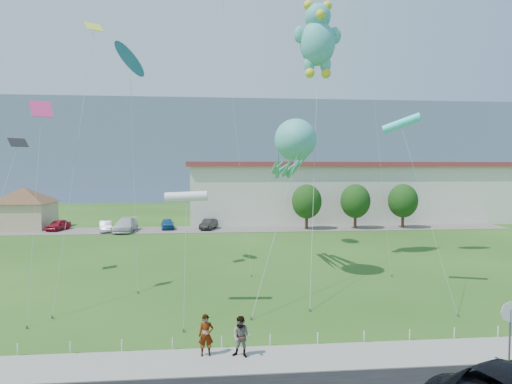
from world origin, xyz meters
TOP-DOWN VIEW (x-y plane):
  - ground at (0.00, 0.00)m, footprint 160.00×160.00m
  - sidewalk at (0.00, -2.75)m, footprint 80.00×2.50m
  - parking_strip at (0.00, 35.00)m, footprint 70.00×6.00m
  - hill_ridge at (0.00, 120.00)m, footprint 160.00×50.00m
  - pavilion at (-24.00, 38.00)m, footprint 9.20×9.20m
  - warehouse at (26.00, 44.00)m, footprint 61.00×15.00m
  - stop_sign at (9.50, -4.21)m, footprint 0.80×0.07m
  - rope_fence at (0.00, -1.30)m, footprint 26.05×0.05m
  - tree_near at (10.00, 34.00)m, footprint 3.60×3.60m
  - tree_mid at (16.00, 34.00)m, footprint 3.60×3.60m
  - tree_far at (22.00, 34.00)m, footprint 3.60×3.60m
  - pedestrian_left at (-1.63, -2.22)m, footprint 0.60×0.41m
  - pedestrian_right at (-0.27, -2.49)m, footprint 0.93×0.84m
  - parked_car_red at (-19.43, 35.89)m, footprint 2.34×3.97m
  - parked_car_silver at (-13.56, 34.05)m, footprint 2.15×3.95m
  - parked_car_white at (-11.30, 34.02)m, footprint 2.35×5.32m
  - parked_car_blue at (-6.67, 35.85)m, footprint 1.93×3.83m
  - parked_car_black at (-1.72, 35.08)m, footprint 2.33×3.95m
  - octopus_kite at (4.11, 11.05)m, footprint 5.05×14.07m
  - teddy_bear_kite at (6.81, 15.34)m, footprint 5.11×13.56m
  - small_kite_blue at (-7.11, 13.94)m, footprint 2.36×7.46m
  - small_kite_yellow at (-9.14, 10.77)m, footprint 1.29×9.57m
  - small_kite_black at (-14.39, 11.92)m, footprint 1.33×6.43m
  - small_kite_pink at (-10.66, 6.28)m, footprint 1.61×5.73m
  - small_kite_cyan at (9.84, 6.45)m, footprint 1.23×6.14m
  - small_kite_white at (-2.70, 4.24)m, footprint 0.50×4.76m

SIDE VIEW (x-z plane):
  - ground at x=0.00m, z-range 0.00..0.00m
  - parking_strip at x=0.00m, z-range 0.00..0.06m
  - sidewalk at x=0.00m, z-range 0.00..0.10m
  - rope_fence at x=0.00m, z-range 0.00..0.50m
  - parked_car_black at x=-1.72m, z-range 0.06..1.29m
  - parked_car_silver at x=-13.56m, z-range 0.06..1.30m
  - parked_car_blue at x=-6.67m, z-range 0.06..1.31m
  - parked_car_red at x=-19.43m, z-range 0.06..1.33m
  - parked_car_white at x=-11.30m, z-range 0.06..1.58m
  - pedestrian_right at x=-0.27m, z-range 0.10..1.68m
  - pedestrian_left at x=-1.63m, z-range 0.10..1.70m
  - stop_sign at x=9.50m, z-range 0.62..3.12m
  - pavilion at x=-24.00m, z-range 0.52..5.52m
  - tree_near at x=10.00m, z-range 0.65..6.12m
  - tree_mid at x=16.00m, z-range 0.65..6.12m
  - tree_far at x=22.00m, z-range 0.65..6.12m
  - warehouse at x=26.00m, z-range 0.02..8.22m
  - small_kite_white at x=-2.70m, z-range 2.69..9.02m
  - small_kite_black at x=-14.39m, z-range 3.38..12.91m
  - octopus_kite at x=4.11m, z-range 3.29..13.91m
  - small_kite_pink at x=-10.66m, z-range 3.94..15.02m
  - small_kite_cyan at x=9.84m, z-range 4.71..15.18m
  - hill_ridge at x=0.00m, z-range 0.00..25.00m
  - small_kite_yellow at x=-9.14m, z-range 5.76..22.96m
  - small_kite_blue at x=-7.11m, z-range 6.90..22.74m
  - teddy_bear_kite at x=6.81m, z-range 7.32..27.54m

